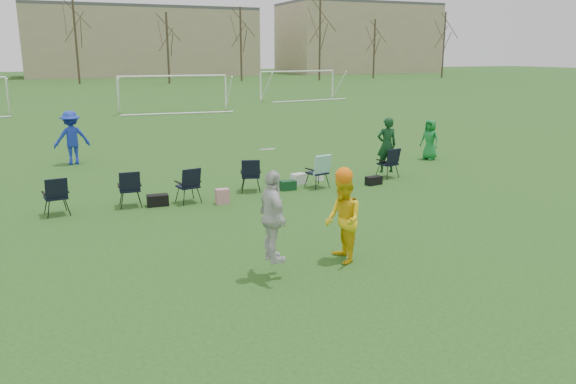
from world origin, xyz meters
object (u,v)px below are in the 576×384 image
fielder_blue (72,138)px  goal_mid (173,83)px  fielder_green_far (430,140)px  center_contest (314,218)px  goal_right (298,77)px

fielder_blue → goal_mid: goal_mid is taller
fielder_green_far → goal_mid: 22.32m
center_contest → goal_mid: 30.21m
fielder_green_far → center_contest: size_ratio=0.64×
fielder_blue → goal_right: 30.39m
fielder_blue → center_contest: size_ratio=0.81×
fielder_green_far → center_contest: center_contest is taller
fielder_green_far → goal_right: goal_right is taller
fielder_green_far → goal_right: (6.87, 27.69, 1.17)m
center_contest → fielder_blue: bearing=106.3°
goal_right → fielder_blue: bearing=-137.5°
goal_mid → goal_right: size_ratio=1.01×
fielder_blue → fielder_green_far: size_ratio=1.27×
fielder_blue → goal_mid: bearing=-121.2°
center_contest → goal_right: size_ratio=0.32×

